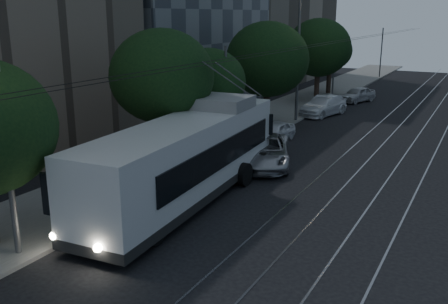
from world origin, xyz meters
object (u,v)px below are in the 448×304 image
object	(u,v)px
car_white_c	(324,105)
streetlamp_near	(8,86)
car_white_b	(323,106)
trolleybus	(189,158)
car_white_a	(275,132)
car_white_d	(357,94)
pickup_silver	(264,151)
streetlamp_far	(304,44)

from	to	relation	value
car_white_c	streetlamp_near	distance (m)	28.32
car_white_b	trolleybus	bearing A→B (deg)	-73.12
car_white_a	streetlamp_near	distance (m)	18.62
car_white_a	car_white_b	world-z (taller)	car_white_b
trolleybus	streetlamp_near	distance (m)	8.14
trolleybus	car_white_c	distance (m)	20.88
car_white_a	car_white_d	xyz separation A→B (m)	(0.89, 16.78, 0.07)
pickup_silver	car_white_c	distance (m)	14.89
pickup_silver	car_white_d	bearing A→B (deg)	69.29
trolleybus	pickup_silver	distance (m)	6.16
car_white_b	car_white_a	bearing A→B (deg)	-75.21
car_white_c	car_white_d	bearing A→B (deg)	94.91
pickup_silver	streetlamp_far	distance (m)	12.12
car_white_c	streetlamp_far	xyz separation A→B (m)	(-0.50, -3.88, 4.88)
car_white_d	streetlamp_near	world-z (taller)	streetlamp_near
car_white_b	car_white_c	world-z (taller)	car_white_c
car_white_b	streetlamp_far	xyz separation A→B (m)	(-0.56, -3.38, 4.91)
pickup_silver	car_white_d	world-z (taller)	pickup_silver
trolleybus	car_white_b	bearing A→B (deg)	87.78
streetlamp_near	car_white_b	bearing A→B (deg)	87.74
streetlamp_near	trolleybus	bearing A→B (deg)	76.59
trolleybus	car_white_a	size ratio (longest dim) A/B	3.72
streetlamp_near	streetlamp_far	bearing A→B (deg)	88.77
streetlamp_far	car_white_d	bearing A→B (deg)	82.62
car_white_c	trolleybus	bearing A→B (deg)	-75.83
car_white_d	car_white_a	bearing A→B (deg)	-72.45
car_white_b	streetlamp_far	world-z (taller)	streetlamp_far
car_white_a	car_white_d	world-z (taller)	car_white_d
car_white_d	streetlamp_near	xyz separation A→B (m)	(-1.90, -34.71, 4.87)
pickup_silver	car_white_a	distance (m)	5.07
car_white_a	car_white_c	xyz separation A→B (m)	(0.00, 9.96, 0.12)
trolleybus	car_white_a	bearing A→B (deg)	89.59
pickup_silver	streetlamp_near	size ratio (longest dim) A/B	0.61
trolleybus	streetlamp_far	xyz separation A→B (m)	(-1.16, 16.96, 3.78)
car_white_b	streetlamp_far	distance (m)	5.99
car_white_b	car_white_c	distance (m)	0.51
trolleybus	pickup_silver	xyz separation A→B (m)	(0.76, 6.02, -1.05)
car_white_a	streetlamp_far	distance (m)	7.88
trolleybus	car_white_d	bearing A→B (deg)	85.63
car_white_c	car_white_d	world-z (taller)	car_white_c
trolleybus	streetlamp_far	world-z (taller)	streetlamp_far
streetlamp_near	car_white_a	bearing A→B (deg)	86.76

